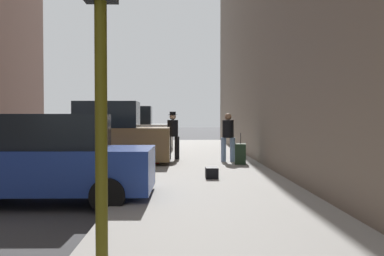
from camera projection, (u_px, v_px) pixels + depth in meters
name	position (u px, v px, depth m)	size (l,w,h in m)	color
sidewalk	(214.00, 193.00, 9.32)	(4.00, 40.00, 0.15)	gray
parked_blue_sedan	(50.00, 161.00, 8.55)	(4.22, 2.09, 1.79)	navy
parked_bronze_suv	(103.00, 138.00, 14.48)	(4.62, 2.10, 2.25)	brown
parked_white_van	(127.00, 131.00, 21.07)	(4.64, 2.14, 2.25)	silver
fire_hydrant	(156.00, 153.00, 14.44)	(0.42, 0.22, 0.70)	red
traffic_light	(101.00, 11.00, 4.12)	(0.32, 0.32, 3.60)	#514C0F
pedestrian_in_jeans	(228.00, 135.00, 15.12)	(0.51, 0.42, 1.71)	#728CB2
pedestrian_with_fedora	(173.00, 133.00, 15.96)	(0.52, 0.46, 1.78)	black
rolling_suitcase	(241.00, 154.00, 14.36)	(0.44, 0.61, 1.04)	black
duffel_bag	(212.00, 173.00, 11.04)	(0.32, 0.44, 0.28)	black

